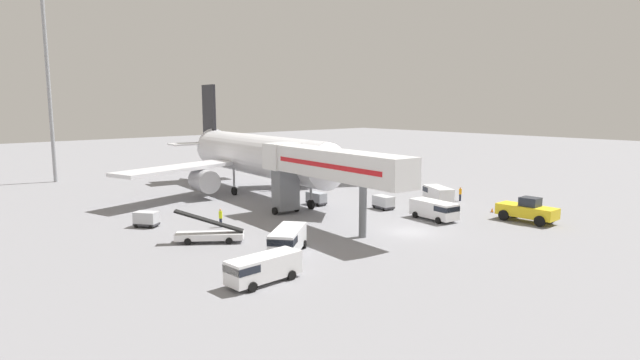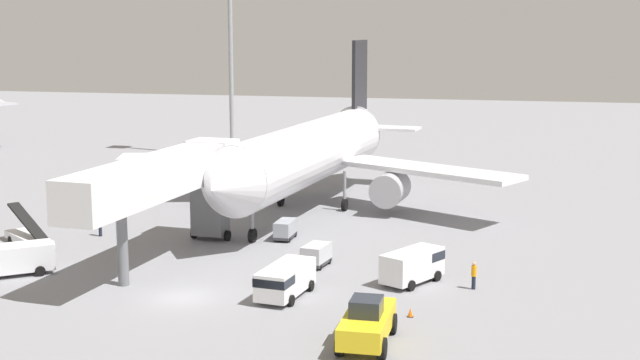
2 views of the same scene
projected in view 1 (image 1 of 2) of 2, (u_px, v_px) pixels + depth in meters
ground_plane at (410, 232)px, 49.26m from camera, size 300.00×300.00×0.00m
airplane_at_gate at (256, 155)px, 69.46m from camera, size 38.20×39.46×14.91m
jet_bridge at (323, 167)px, 51.28m from camera, size 5.05×20.72×7.72m
pushback_tug at (527, 210)px, 53.22m from camera, size 2.62×5.91×2.58m
belt_loader_truck at (210, 234)px, 45.44m from camera, size 5.64×4.85×2.93m
service_van_rear_left at (287, 240)px, 41.89m from camera, size 5.48×4.98×2.04m
service_van_far_right at (438, 194)px, 62.56m from camera, size 3.90×5.03×2.13m
service_van_far_left at (435, 209)px, 54.13m from camera, size 2.78×5.46×1.96m
service_van_near_center at (262, 268)px, 35.04m from camera, size 5.47×2.27×1.88m
baggage_cart_rear_right at (383, 202)px, 59.77m from camera, size 1.78×2.66×1.52m
baggage_cart_mid_center at (146, 219)px, 51.11m from camera, size 2.37×2.58×1.51m
baggage_cart_far_center at (316, 198)px, 62.24m from camera, size 1.27×2.61×1.49m
ground_crew_worker_foreground at (460, 193)px, 64.70m from camera, size 0.46×0.46×1.78m
ground_crew_worker_midground at (221, 217)px, 50.98m from camera, size 0.43×0.43×1.86m
safety_cone_alpha at (492, 210)px, 58.06m from camera, size 0.34×0.34×0.53m
apron_light_mast at (45, 39)px, 77.51m from camera, size 2.40×2.40×32.15m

